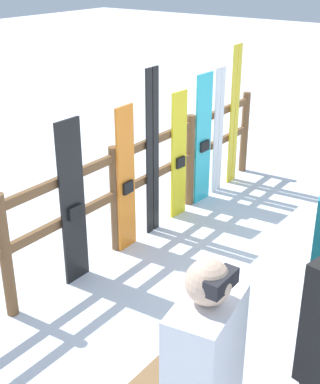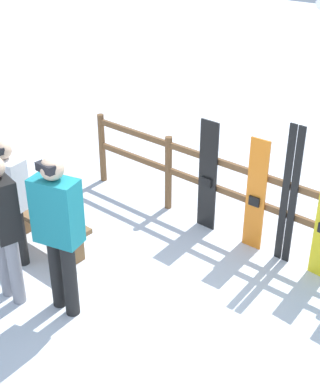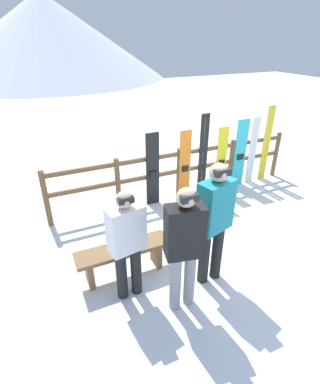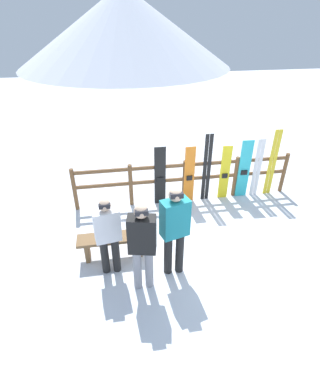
% 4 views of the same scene
% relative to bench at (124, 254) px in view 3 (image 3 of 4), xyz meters
% --- Properties ---
extents(ground_plane, '(40.00, 40.00, 0.00)m').
position_rel_bench_xyz_m(ground_plane, '(1.84, -0.16, -0.35)').
color(ground_plane, white).
extents(mountain_backdrop, '(18.00, 18.00, 6.00)m').
position_rel_bench_xyz_m(mountain_backdrop, '(1.84, 23.79, 2.65)').
color(mountain_backdrop, silver).
rests_on(mountain_backdrop, ground).
extents(fence, '(5.45, 0.10, 1.10)m').
position_rel_bench_xyz_m(fence, '(1.84, 1.79, 0.30)').
color(fence, brown).
rests_on(fence, ground).
extents(bench, '(1.36, 0.36, 0.48)m').
position_rel_bench_xyz_m(bench, '(0.00, 0.00, 0.00)').
color(bench, brown).
rests_on(bench, ground).
extents(person_black, '(0.49, 0.34, 1.72)m').
position_rel_bench_xyz_m(person_black, '(0.49, -0.86, 0.64)').
color(person_black, gray).
rests_on(person_black, ground).
extents(person_white, '(0.48, 0.32, 1.58)m').
position_rel_bench_xyz_m(person_white, '(-0.06, -0.40, 0.55)').
color(person_white, black).
rests_on(person_white, ground).
extents(person_teal, '(0.52, 0.38, 1.80)m').
position_rel_bench_xyz_m(person_teal, '(1.08, -0.60, 0.69)').
color(person_teal, black).
rests_on(person_teal, ground).
extents(snowboard_black_stripe, '(0.28, 0.06, 1.52)m').
position_rel_bench_xyz_m(snowboard_black_stripe, '(1.21, 1.73, 0.40)').
color(snowboard_black_stripe, black).
rests_on(snowboard_black_stripe, ground).
extents(snowboard_orange, '(0.26, 0.06, 1.48)m').
position_rel_bench_xyz_m(snowboard_orange, '(1.94, 1.73, 0.38)').
color(snowboard_orange, orange).
rests_on(snowboard_orange, ground).
extents(ski_pair_black, '(0.20, 0.02, 1.77)m').
position_rel_bench_xyz_m(ski_pair_black, '(2.37, 1.74, 0.53)').
color(ski_pair_black, black).
rests_on(ski_pair_black, ground).
extents(snowboard_yellow, '(0.24, 0.07, 1.44)m').
position_rel_bench_xyz_m(snowboard_yellow, '(2.85, 1.73, 0.36)').
color(snowboard_yellow, yellow).
rests_on(snowboard_yellow, ground).
extents(snowboard_cyan, '(0.30, 0.06, 1.55)m').
position_rel_bench_xyz_m(snowboard_cyan, '(3.35, 1.73, 0.42)').
color(snowboard_cyan, '#2DBFCC').
rests_on(snowboard_cyan, ground).
extents(ski_pair_white, '(0.19, 0.02, 1.56)m').
position_rel_bench_xyz_m(ski_pair_white, '(3.71, 1.74, 0.43)').
color(ski_pair_white, white).
rests_on(ski_pair_white, ground).
extents(ski_pair_yellow, '(0.20, 0.02, 1.77)m').
position_rel_bench_xyz_m(ski_pair_yellow, '(4.09, 1.74, 0.53)').
color(ski_pair_yellow, yellow).
rests_on(ski_pair_yellow, ground).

